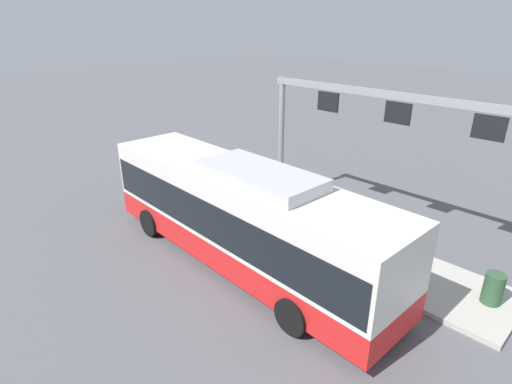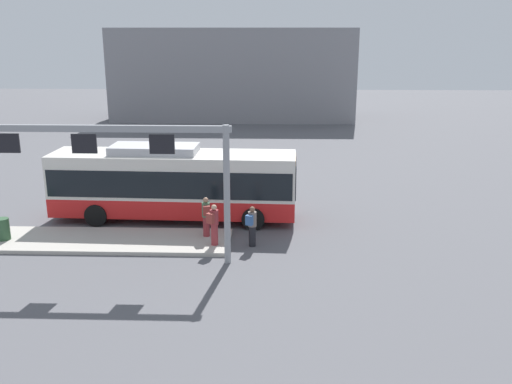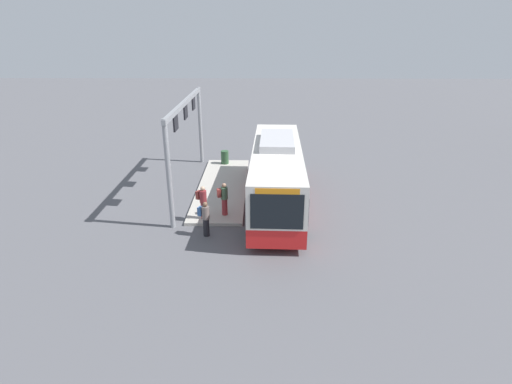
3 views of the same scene
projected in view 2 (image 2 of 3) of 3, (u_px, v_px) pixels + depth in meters
The scene contains 9 objects.
ground_plane at pixel (175, 219), 26.04m from camera, with size 120.00×120.00×0.00m, color #56565B.
platform_curb at pixel (109, 241), 23.11m from camera, with size 10.00×2.80×0.16m, color #B2ADA3.
bus_main at pixel (174, 181), 25.54m from camera, with size 11.11×2.97×3.46m.
person_boarding at pixel (252, 225), 22.48m from camera, with size 0.50×0.60×1.67m.
person_waiting_near at pixel (206, 216), 23.15m from camera, with size 0.41×0.57×1.67m.
person_waiting_mid at pixel (214, 224), 22.19m from camera, with size 0.53×0.61×1.67m.
platform_sign_gantry at pixel (86, 162), 20.25m from camera, with size 10.55×0.24×5.20m.
station_building at pixel (234, 74), 55.20m from camera, with size 23.07×8.00×8.66m, color gray.
trash_bin at pixel (3, 229), 22.90m from camera, with size 0.52×0.52×0.90m, color #2D5133.
Camera 2 is at (4.54, -24.55, 8.37)m, focal length 39.52 mm.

